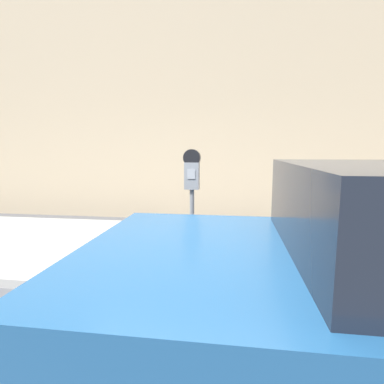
% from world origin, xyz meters
% --- Properties ---
extents(ground_plane, '(60.00, 60.00, 0.00)m').
position_xyz_m(ground_plane, '(0.00, 0.00, 0.00)').
color(ground_plane, '#515154').
extents(sidewalk, '(24.00, 2.80, 0.10)m').
position_xyz_m(sidewalk, '(0.00, 2.20, 0.05)').
color(sidewalk, '#9E9B96').
rests_on(sidewalk, ground_plane).
extents(building_facade, '(24.00, 0.30, 6.08)m').
position_xyz_m(building_facade, '(0.00, 4.46, 3.04)').
color(building_facade, tan).
rests_on(building_facade, ground_plane).
extents(parking_meter, '(0.19, 0.12, 1.41)m').
position_xyz_m(parking_meter, '(-0.17, 1.29, 1.14)').
color(parking_meter, slate).
rests_on(parking_meter, sidewalk).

